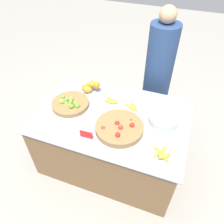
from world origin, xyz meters
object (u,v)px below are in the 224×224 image
lime_bowl (71,104)px  tomato_basket (119,128)px  metal_bowl (164,119)px  price_sign (86,135)px  vendor_person (158,76)px

lime_bowl → tomato_basket: tomato_basket is taller
lime_bowl → metal_bowl: lime_bowl is taller
metal_bowl → lime_bowl: bearing=-174.0°
lime_bowl → price_sign: lime_bowl is taller
tomato_basket → vendor_person: vendor_person is taller
price_sign → vendor_person: size_ratio=0.08×
lime_bowl → tomato_basket: size_ratio=0.86×
lime_bowl → metal_bowl: size_ratio=1.32×
vendor_person → price_sign: bearing=-108.6°
tomato_basket → vendor_person: 1.05m
lime_bowl → tomato_basket: 0.63m
lime_bowl → vendor_person: 1.17m
tomato_basket → metal_bowl: tomato_basket is taller
vendor_person → lime_bowl: bearing=-130.9°
price_sign → vendor_person: bearing=68.1°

